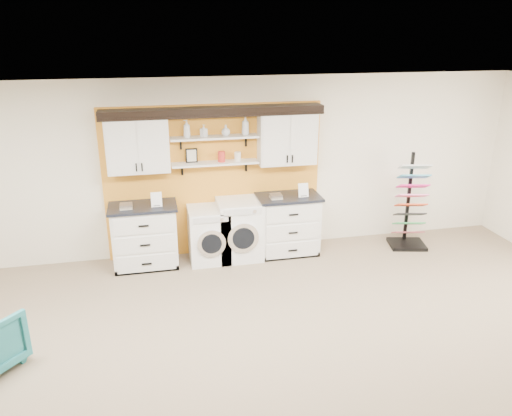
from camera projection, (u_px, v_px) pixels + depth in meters
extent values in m
plane|color=white|center=(281.00, 125.00, 3.69)|extent=(10.00, 10.00, 0.00)
plane|color=white|center=(214.00, 168.00, 7.84)|extent=(10.00, 0.00, 10.00)
cube|color=orange|center=(214.00, 181.00, 7.87)|extent=(3.40, 0.07, 2.40)
cube|color=silver|center=(138.00, 144.00, 7.26)|extent=(0.90, 0.34, 0.84)
cube|color=silver|center=(122.00, 147.00, 7.06)|extent=(0.42, 0.01, 0.78)
cube|color=silver|center=(153.00, 146.00, 7.15)|extent=(0.42, 0.01, 0.78)
cube|color=silver|center=(287.00, 137.00, 7.72)|extent=(0.90, 0.34, 0.84)
cube|color=silver|center=(276.00, 140.00, 7.51)|extent=(0.42, 0.01, 0.78)
cube|color=silver|center=(304.00, 139.00, 7.60)|extent=(0.42, 0.01, 0.78)
cube|color=silver|center=(215.00, 163.00, 7.61)|extent=(1.32, 0.28, 0.03)
cube|color=silver|center=(214.00, 137.00, 7.47)|extent=(1.32, 0.28, 0.03)
cube|color=black|center=(213.00, 110.00, 7.35)|extent=(3.30, 0.40, 0.10)
cube|color=black|center=(215.00, 116.00, 7.20)|extent=(3.30, 0.04, 0.04)
cube|color=black|center=(192.00, 155.00, 7.54)|extent=(0.18, 0.02, 0.22)
cube|color=beige|center=(192.00, 156.00, 7.53)|extent=(0.14, 0.01, 0.18)
cylinder|color=red|center=(222.00, 157.00, 7.60)|extent=(0.11, 0.11, 0.16)
cylinder|color=silver|center=(238.00, 156.00, 7.65)|extent=(0.10, 0.10, 0.14)
cube|color=silver|center=(145.00, 237.00, 7.61)|extent=(0.95, 0.60, 0.95)
cube|color=black|center=(147.00, 270.00, 7.51)|extent=(0.95, 0.06, 0.07)
cube|color=black|center=(142.00, 206.00, 7.44)|extent=(1.01, 0.66, 0.04)
cube|color=silver|center=(144.00, 226.00, 7.22)|extent=(0.86, 0.02, 0.26)
cube|color=silver|center=(145.00, 245.00, 7.33)|extent=(0.86, 0.02, 0.26)
cube|color=silver|center=(147.00, 263.00, 7.43)|extent=(0.86, 0.02, 0.26)
cube|color=silver|center=(288.00, 225.00, 8.06)|extent=(0.94, 0.60, 0.94)
cube|color=black|center=(292.00, 256.00, 7.96)|extent=(0.94, 0.06, 0.07)
cube|color=black|center=(288.00, 197.00, 7.89)|extent=(1.00, 0.66, 0.04)
cube|color=silver|center=(293.00, 214.00, 7.68)|extent=(0.85, 0.02, 0.26)
cube|color=silver|center=(293.00, 232.00, 7.78)|extent=(0.85, 0.02, 0.26)
cube|color=silver|center=(292.00, 250.00, 7.88)|extent=(0.85, 0.02, 0.26)
cube|color=white|center=(209.00, 234.00, 7.82)|extent=(0.62, 0.66, 0.86)
cube|color=silver|center=(211.00, 220.00, 7.38)|extent=(0.53, 0.02, 0.09)
cylinder|color=silver|center=(211.00, 243.00, 7.51)|extent=(0.43, 0.05, 0.43)
cylinder|color=black|center=(212.00, 244.00, 7.49)|extent=(0.31, 0.03, 0.31)
cube|color=white|center=(239.00, 229.00, 7.90)|extent=(0.68, 0.66, 0.95)
cube|color=silver|center=(243.00, 212.00, 7.45)|extent=(0.58, 0.02, 0.10)
cylinder|color=silver|center=(243.00, 238.00, 7.60)|extent=(0.48, 0.05, 0.48)
cylinder|color=black|center=(243.00, 238.00, 7.57)|extent=(0.34, 0.03, 0.34)
cube|color=black|center=(407.00, 244.00, 8.43)|extent=(0.67, 0.59, 0.06)
cube|color=black|center=(409.00, 197.00, 8.32)|extent=(0.06, 0.06, 1.53)
cube|color=brown|center=(408.00, 232.00, 8.37)|extent=(0.53, 0.37, 0.14)
cube|color=#279044|center=(409.00, 223.00, 8.32)|extent=(0.53, 0.37, 0.14)
cube|color=black|center=(410.00, 214.00, 8.26)|extent=(0.53, 0.37, 0.14)
cube|color=red|center=(411.00, 205.00, 8.21)|extent=(0.53, 0.37, 0.14)
cube|color=pink|center=(412.00, 196.00, 8.15)|extent=(0.53, 0.37, 0.14)
cube|color=#E21A7F|center=(413.00, 186.00, 8.09)|extent=(0.53, 0.37, 0.14)
cube|color=#399DC7|center=(414.00, 176.00, 8.04)|extent=(0.53, 0.37, 0.14)
cube|color=silver|center=(415.00, 167.00, 7.98)|extent=(0.53, 0.37, 0.14)
imported|color=silver|center=(187.00, 129.00, 7.34)|extent=(0.13, 0.13, 0.26)
imported|color=silver|center=(204.00, 131.00, 7.41)|extent=(0.12, 0.12, 0.18)
imported|color=silver|center=(226.00, 130.00, 7.47)|extent=(0.18, 0.18, 0.17)
imported|color=silver|center=(245.00, 125.00, 7.51)|extent=(0.15, 0.15, 0.29)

